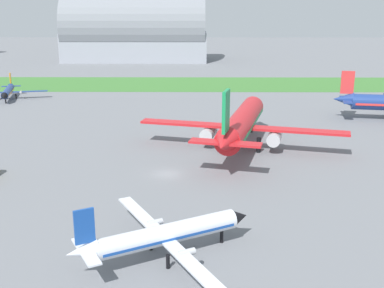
{
  "coord_description": "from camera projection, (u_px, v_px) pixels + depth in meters",
  "views": [
    {
      "loc": [
        4.2,
        -66.75,
        24.05
      ],
      "look_at": [
        3.61,
        5.57,
        3.0
      ],
      "focal_mm": 45.18,
      "sensor_mm": 36.0,
      "label": 1
    }
  ],
  "objects": [
    {
      "name": "airplane_taxiing_turboprop",
      "position": [
        8.0,
        91.0,
        125.86
      ],
      "size": [
        19.57,
        16.87,
        5.95
      ],
      "rotation": [
        0.0,
        0.0,
        4.95
      ],
      "color": "navy",
      "rests_on": "ground_plane"
    },
    {
      "name": "airplane_foreground_turboprop",
      "position": [
        165.0,
        234.0,
        46.95
      ],
      "size": [
        17.81,
        20.46,
        6.75
      ],
      "rotation": [
        0.0,
        0.0,
        0.5
      ],
      "color": "silver",
      "rests_on": "ground_plane"
    },
    {
      "name": "grass_taxiway_strip",
      "position": [
        182.0,
        84.0,
        150.05
      ],
      "size": [
        360.0,
        28.0,
        0.08
      ],
      "primitive_type": "cube",
      "color": "#3D7533",
      "rests_on": "ground_plane"
    },
    {
      "name": "ground_plane",
      "position": [
        167.0,
        174.0,
        70.84
      ],
      "size": [
        600.0,
        600.0,
        0.0
      ],
      "primitive_type": "plane",
      "color": "slate"
    },
    {
      "name": "hangar_distant",
      "position": [
        136.0,
        32.0,
        210.02
      ],
      "size": [
        61.44,
        28.39,
        28.81
      ],
      "color": "#9399A3",
      "rests_on": "ground_plane"
    },
    {
      "name": "airplane_midfield_jet",
      "position": [
        241.0,
        123.0,
        81.82
      ],
      "size": [
        35.05,
        34.64,
        12.58
      ],
      "rotation": [
        0.0,
        0.0,
        1.32
      ],
      "color": "red",
      "rests_on": "ground_plane"
    }
  ]
}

